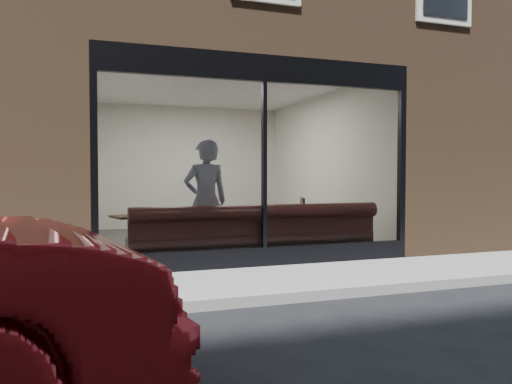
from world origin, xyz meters
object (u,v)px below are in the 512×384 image
object	(u,v)px
person	(206,201)
banquette	(255,248)
cafe_chair_left	(198,234)
cafe_chair_right	(293,234)
cafe_table_right	(315,210)
cafe_table_left	(132,217)

from	to	relation	value
person	banquette	bearing A→B (deg)	156.13
cafe_chair_left	cafe_chair_right	xyz separation A→B (m)	(1.77, -0.52, 0.00)
cafe_chair_left	cafe_chair_right	world-z (taller)	cafe_chair_right
cafe_chair_right	cafe_table_right	bearing A→B (deg)	131.12
cafe_table_right	cafe_table_left	bearing A→B (deg)	-173.44
person	cafe_table_right	size ratio (longest dim) A/B	3.22
banquette	cafe_table_left	distance (m)	2.02
cafe_table_left	cafe_table_right	world-z (taller)	cafe_table_right
cafe_table_right	cafe_chair_right	world-z (taller)	cafe_table_right
cafe_chair_right	banquette	bearing A→B (deg)	66.38
person	cafe_chair_left	bearing A→B (deg)	-101.13
cafe_table_left	cafe_chair_left	xyz separation A→B (m)	(1.38, 1.43, -0.50)
person	cafe_chair_right	distance (m)	2.45
banquette	cafe_table_right	size ratio (longest dim) A/B	6.57
cafe_chair_left	cafe_chair_right	size ratio (longest dim) A/B	0.89
cafe_chair_right	cafe_chair_left	bearing A→B (deg)	1.25
cafe_table_right	cafe_chair_left	size ratio (longest dim) A/B	1.54
cafe_table_left	cafe_chair_left	world-z (taller)	cafe_table_left
person	cafe_table_left	bearing A→B (deg)	-15.88
banquette	person	xyz separation A→B (m)	(-0.74, 0.29, 0.76)
cafe_chair_left	cafe_table_right	bearing A→B (deg)	172.21
cafe_table_right	person	bearing A→B (deg)	-163.84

